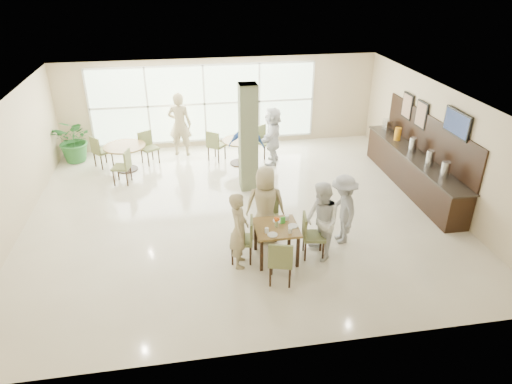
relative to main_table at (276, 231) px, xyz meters
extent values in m
plane|color=beige|center=(-0.46, 2.08, -0.64)|extent=(10.00, 10.00, 0.00)
plane|color=white|center=(-0.46, 2.08, 2.16)|extent=(10.00, 10.00, 0.00)
plane|color=beige|center=(-0.46, 6.58, 0.76)|extent=(10.00, 0.00, 10.00)
plane|color=beige|center=(-0.46, -2.42, 0.76)|extent=(10.00, 0.00, 10.00)
plane|color=beige|center=(-5.46, 2.08, 0.76)|extent=(0.00, 9.00, 9.00)
plane|color=beige|center=(4.54, 2.08, 0.76)|extent=(0.00, 9.00, 9.00)
plane|color=silver|center=(-0.96, 6.55, 0.76)|extent=(7.00, 0.00, 7.00)
cube|color=#656B4A|center=(-0.06, 3.28, 0.76)|extent=(0.45, 0.45, 2.80)
cube|color=brown|center=(0.00, 0.00, 0.08)|extent=(0.86, 0.86, 0.05)
cube|color=black|center=(-0.36, -0.36, -0.29)|extent=(0.06, 0.06, 0.70)
cube|color=black|center=(0.36, -0.36, -0.29)|extent=(0.06, 0.06, 0.70)
cube|color=black|center=(-0.36, 0.36, -0.29)|extent=(0.06, 0.06, 0.70)
cube|color=black|center=(0.36, 0.36, -0.29)|extent=(0.06, 0.06, 0.70)
cylinder|color=brown|center=(-3.37, 5.00, 0.09)|extent=(1.18, 1.18, 0.04)
cylinder|color=black|center=(-3.37, 5.00, -0.29)|extent=(0.10, 0.10, 0.71)
cylinder|color=black|center=(-3.37, 5.00, -0.63)|extent=(0.60, 0.60, 0.03)
cylinder|color=brown|center=(-0.08, 4.92, 0.09)|extent=(1.01, 1.01, 0.04)
cylinder|color=black|center=(-0.08, 4.92, -0.29)|extent=(0.10, 0.10, 0.71)
cylinder|color=black|center=(-0.08, 4.92, -0.63)|extent=(0.60, 0.60, 0.03)
cylinder|color=white|center=(0.22, -0.26, 0.16)|extent=(0.08, 0.08, 0.10)
cylinder|color=white|center=(0.27, 0.22, 0.16)|extent=(0.08, 0.08, 0.10)
cylinder|color=white|center=(-0.23, -0.18, 0.16)|extent=(0.08, 0.08, 0.10)
cylinder|color=white|center=(-0.14, -0.29, 0.11)|extent=(0.20, 0.20, 0.01)
cylinder|color=white|center=(0.07, 0.21, 0.11)|extent=(0.20, 0.20, 0.01)
cylinder|color=white|center=(0.33, -0.04, 0.11)|extent=(0.20, 0.20, 0.01)
cylinder|color=#99B27F|center=(0.00, 0.00, 0.17)|extent=(0.07, 0.07, 0.12)
sphere|color=#D65212|center=(0.03, 0.00, 0.28)|extent=(0.07, 0.07, 0.07)
sphere|color=#D65212|center=(-0.02, 0.03, 0.28)|extent=(0.07, 0.07, 0.07)
sphere|color=#D65212|center=(-0.01, -0.03, 0.28)|extent=(0.07, 0.07, 0.07)
cube|color=green|center=(0.15, 0.10, 0.18)|extent=(0.10, 0.03, 0.15)
cube|color=black|center=(4.22, 2.58, -0.19)|extent=(0.60, 4.60, 0.90)
cube|color=black|center=(4.22, 2.58, 0.28)|extent=(0.64, 4.70, 0.04)
cube|color=black|center=(4.51, 2.58, 0.81)|extent=(0.04, 4.60, 1.00)
cylinder|color=silver|center=(4.22, 1.18, 0.50)|extent=(0.20, 0.20, 0.40)
cylinder|color=silver|center=(4.22, 1.88, 0.50)|extent=(0.20, 0.20, 0.40)
cylinder|color=silver|center=(4.22, 2.78, 0.50)|extent=(0.20, 0.20, 0.40)
cylinder|color=orange|center=(4.22, 3.68, 0.48)|extent=(0.18, 0.18, 0.36)
cube|color=silver|center=(4.22, 4.38, 0.48)|extent=(0.18, 0.30, 0.36)
cube|color=black|center=(4.48, 1.48, 1.51)|extent=(0.06, 1.00, 0.58)
cube|color=#7F99CC|center=(4.45, 1.48, 1.51)|extent=(0.01, 0.92, 0.50)
cube|color=black|center=(4.49, 3.08, 1.21)|extent=(0.04, 0.55, 0.70)
cube|color=brown|center=(4.46, 3.08, 1.21)|extent=(0.01, 0.47, 0.62)
cube|color=black|center=(4.49, 3.88, 1.21)|extent=(0.04, 0.55, 0.70)
cube|color=brown|center=(4.46, 3.88, 1.21)|extent=(0.01, 0.47, 0.62)
imported|color=#2C6F31|center=(-4.89, 5.91, 0.03)|extent=(1.54, 1.54, 1.36)
imported|color=tan|center=(-0.76, -0.08, 0.15)|extent=(0.44, 0.62, 1.60)
imported|color=tan|center=(-0.09, 0.72, 0.21)|extent=(0.91, 0.60, 1.72)
imported|color=white|center=(0.89, -0.09, 0.19)|extent=(0.73, 0.88, 1.66)
imported|color=#979799|center=(1.52, 0.41, 0.13)|extent=(0.59, 1.01, 1.56)
imported|color=#3F6CBE|center=(0.01, 4.11, 0.20)|extent=(1.11, 0.81, 1.69)
imported|color=white|center=(0.88, 4.83, 0.21)|extent=(1.19, 1.72, 1.71)
imported|color=tan|center=(-1.78, 5.91, 0.34)|extent=(0.81, 0.63, 1.96)
camera|label=1|loc=(-1.67, -7.55, 4.87)|focal=32.00mm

